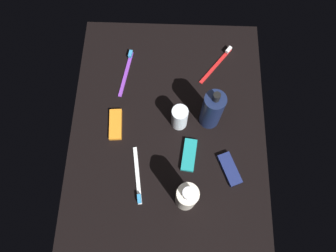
# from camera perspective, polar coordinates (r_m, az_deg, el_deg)

# --- Properties ---
(ground_plane) EXTENTS (0.84, 0.64, 0.01)m
(ground_plane) POSITION_cam_1_polar(r_m,az_deg,el_deg) (1.01, -0.00, -0.70)
(ground_plane) COLOR black
(lotion_bottle) EXTENTS (0.07, 0.07, 0.19)m
(lotion_bottle) POSITION_cam_1_polar(r_m,az_deg,el_deg) (0.95, 8.22, 2.98)
(lotion_bottle) COLOR #141E40
(lotion_bottle) RESTS_ON ground_plane
(bodywash_bottle) EXTENTS (0.06, 0.06, 0.17)m
(bodywash_bottle) POSITION_cam_1_polar(r_m,az_deg,el_deg) (0.88, 3.49, -13.11)
(bodywash_bottle) COLOR silver
(bodywash_bottle) RESTS_ON ground_plane
(deodorant_stick) EXTENTS (0.05, 0.05, 0.10)m
(deodorant_stick) POSITION_cam_1_polar(r_m,az_deg,el_deg) (0.97, 2.17, 1.59)
(deodorant_stick) COLOR silver
(deodorant_stick) RESTS_ON ground_plane
(toothbrush_purple) EXTENTS (0.18, 0.04, 0.02)m
(toothbrush_purple) POSITION_cam_1_polar(r_m,az_deg,el_deg) (1.10, -7.75, 10.22)
(toothbrush_purple) COLOR purple
(toothbrush_purple) RESTS_ON ground_plane
(toothbrush_white) EXTENTS (0.18, 0.04, 0.02)m
(toothbrush_white) POSITION_cam_1_polar(r_m,az_deg,el_deg) (0.96, -5.69, -9.68)
(toothbrush_white) COLOR white
(toothbrush_white) RESTS_ON ground_plane
(toothbrush_red) EXTENTS (0.15, 0.12, 0.02)m
(toothbrush_red) POSITION_cam_1_polar(r_m,az_deg,el_deg) (1.12, 9.28, 11.54)
(toothbrush_red) COLOR red
(toothbrush_red) RESTS_ON ground_plane
(snack_bar_teal) EXTENTS (0.11, 0.05, 0.01)m
(snack_bar_teal) POSITION_cam_1_polar(r_m,az_deg,el_deg) (0.97, 3.95, -5.42)
(snack_bar_teal) COLOR teal
(snack_bar_teal) RESTS_ON ground_plane
(snack_bar_orange) EXTENTS (0.11, 0.05, 0.01)m
(snack_bar_orange) POSITION_cam_1_polar(r_m,az_deg,el_deg) (1.02, -9.76, 0.29)
(snack_bar_orange) COLOR orange
(snack_bar_orange) RESTS_ON ground_plane
(snack_bar_navy) EXTENTS (0.11, 0.08, 0.01)m
(snack_bar_navy) POSITION_cam_1_polar(r_m,az_deg,el_deg) (0.98, 11.44, -7.89)
(snack_bar_navy) COLOR navy
(snack_bar_navy) RESTS_ON ground_plane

